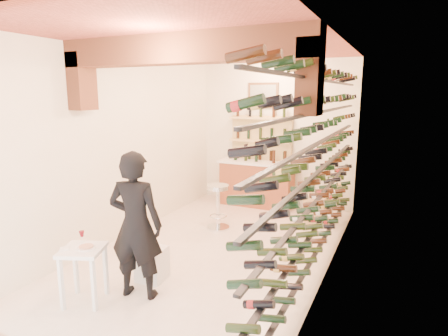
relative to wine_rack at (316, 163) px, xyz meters
The scene contains 11 objects.
ground 2.18m from the wine_rack, behind, with size 6.00×6.00×0.00m, color white.
room_shell 1.70m from the wine_rack, behind, with size 3.52×6.02×3.21m.
wine_rack is the anchor object (origin of this frame).
back_counter 3.38m from the wine_rack, 124.66° to the left, with size 1.70×0.62×1.29m.
back_shelving 3.44m from the wine_rack, 122.37° to the left, with size 1.40×0.31×2.73m.
tasting_table 3.22m from the wine_rack, 138.05° to the right, with size 0.62×0.62×0.83m.
white_stool 2.61m from the wine_rack, 146.51° to the right, with size 0.36×0.36×0.45m, color white.
person 2.52m from the wine_rack, 137.41° to the right, with size 0.67×0.44×1.83m, color black.
chrome_barstool 2.41m from the wine_rack, 154.59° to the left, with size 0.43×0.43×0.83m.
crate_lower 2.50m from the wine_rack, 99.69° to the left, with size 0.48×0.34×0.29m, color tan.
crate_upper 2.36m from the wine_rack, 99.69° to the left, with size 0.45×0.31×0.26m, color tan.
Camera 1 is at (2.57, -5.13, 2.48)m, focal length 30.36 mm.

